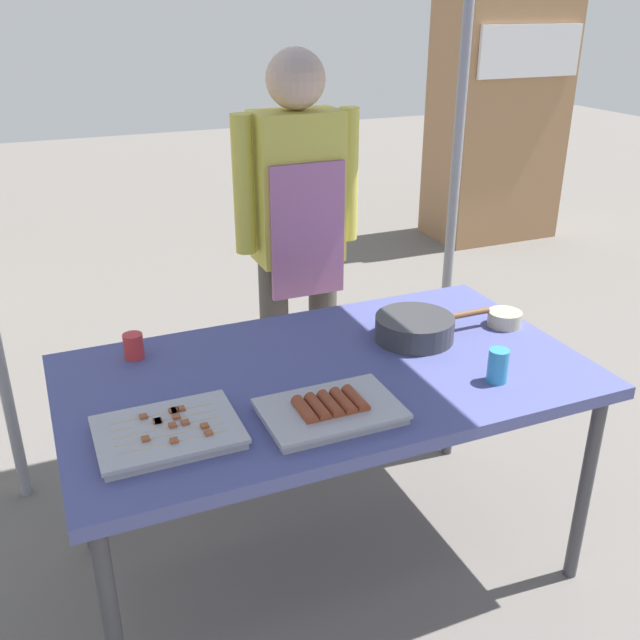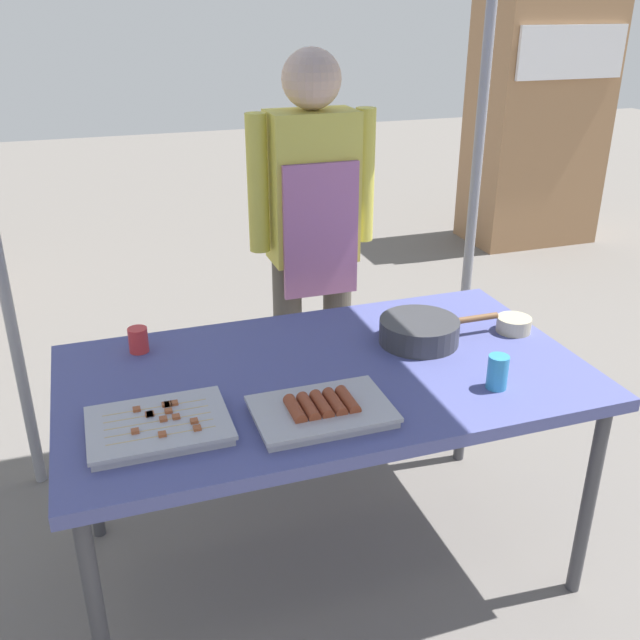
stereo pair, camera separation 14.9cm
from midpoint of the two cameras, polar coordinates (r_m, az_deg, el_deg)
ground_plane at (r=2.63m, az=-1.27°, el=-18.65°), size 18.00×18.00×0.00m
stall_table at (r=2.21m, az=-1.43°, el=-5.31°), size 1.60×0.90×0.75m
tray_grilled_sausages at (r=1.95m, az=-1.37°, el=-7.30°), size 0.37×0.25×0.05m
tray_meat_skewers at (r=1.92m, az=-14.31°, el=-8.77°), size 0.37×0.27×0.04m
cooking_wok at (r=2.38m, az=5.87°, el=-0.58°), size 0.42×0.26×0.08m
condiment_bowl at (r=2.54m, az=12.97°, el=0.09°), size 0.12×0.12×0.05m
drink_cup_near_edge at (r=2.15m, az=12.17°, el=-3.64°), size 0.06×0.06×0.10m
drink_cup_by_wok at (r=2.34m, az=-16.52°, el=-2.05°), size 0.06×0.06×0.08m
vendor_woman at (r=2.86m, az=-3.29°, el=7.64°), size 0.52×0.23×1.64m
neighbor_stall_right at (r=5.95m, az=13.28°, el=15.20°), size 0.97×0.62×1.82m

